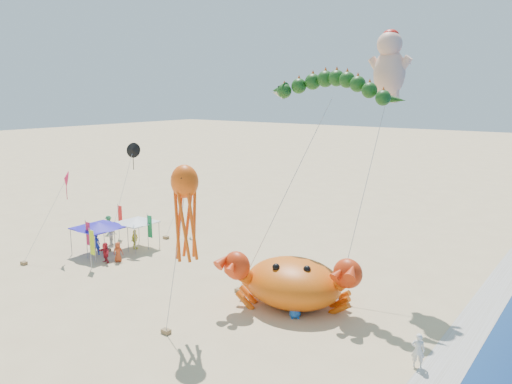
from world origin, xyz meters
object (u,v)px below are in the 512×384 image
dragon_kite (330,91)px  octopus_kite (185,206)px  crab_inflatable (292,281)px  cherub_kite (389,64)px  canopy_blue (99,225)px  canopy_white (136,220)px

dragon_kite → octopus_kite: 13.01m
crab_inflatable → dragon_kite: 12.64m
crab_inflatable → octopus_kite: (-2.94, -6.22, 5.55)m
dragon_kite → cherub_kite: cherub_kite is taller
canopy_blue → octopus_kite: bearing=-19.7°
dragon_kite → octopus_kite: (-2.55, -11.23, -6.04)m
crab_inflatable → cherub_kite: size_ratio=0.49×
crab_inflatable → cherub_kite: bearing=73.6°
octopus_kite → canopy_white: size_ratio=2.95×
cherub_kite → canopy_blue: 25.77m
canopy_white → dragon_kite: bearing=9.4°
octopus_kite → canopy_blue: (-15.47, 5.55, -4.74)m
dragon_kite → canopy_blue: dragon_kite is taller
cherub_kite → octopus_kite: 17.08m
canopy_white → cherub_kite: bearing=16.5°
cherub_kite → octopus_kite: (-5.30, -14.24, -7.80)m
dragon_kite → canopy_blue: bearing=-162.5°
crab_inflatable → dragon_kite: bearing=94.5°
crab_inflatable → cherub_kite: cherub_kite is taller
octopus_kite → canopy_blue: size_ratio=2.47×
octopus_kite → canopy_white: bearing=149.3°
cherub_kite → canopy_blue: (-20.77, -8.69, -12.54)m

